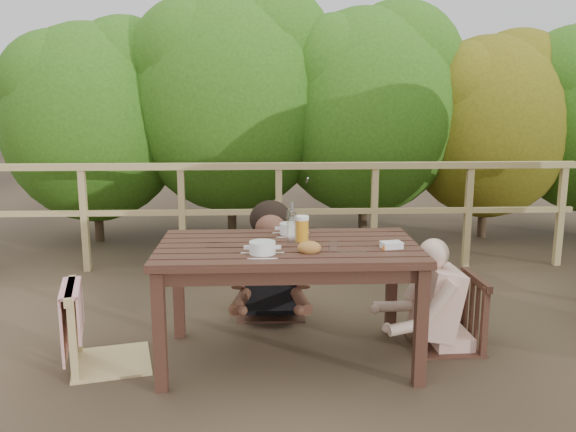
{
  "coord_description": "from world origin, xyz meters",
  "views": [
    {
      "loc": [
        -0.16,
        -3.47,
        1.61
      ],
      "look_at": [
        0.0,
        0.05,
        0.9
      ],
      "focal_mm": 37.2,
      "sensor_mm": 36.0,
      "label": 1
    }
  ],
  "objects_px": {
    "diner_right": "(453,258)",
    "beer_glass": "(302,230)",
    "table": "(288,304)",
    "butter_tub": "(392,246)",
    "soup_near": "(262,249)",
    "soup_far": "(291,230)",
    "chair_left": "(107,288)",
    "woman": "(271,225)",
    "bread_roll": "(309,248)",
    "bottle": "(292,224)",
    "chair_right": "(447,281)",
    "chair_far": "(271,248)",
    "tumbler": "(334,248)"
  },
  "relations": [
    {
      "from": "diner_right",
      "to": "beer_glass",
      "type": "bearing_deg",
      "value": 92.65
    },
    {
      "from": "chair_far",
      "to": "soup_near",
      "type": "relative_size",
      "value": 3.95
    },
    {
      "from": "soup_near",
      "to": "woman",
      "type": "bearing_deg",
      "value": 86.58
    },
    {
      "from": "chair_right",
      "to": "butter_tub",
      "type": "distance_m",
      "value": 0.6
    },
    {
      "from": "chair_far",
      "to": "diner_right",
      "type": "relative_size",
      "value": 0.84
    },
    {
      "from": "woman",
      "to": "beer_glass",
      "type": "height_order",
      "value": "woman"
    },
    {
      "from": "chair_far",
      "to": "tumbler",
      "type": "bearing_deg",
      "value": -69.88
    },
    {
      "from": "table",
      "to": "butter_tub",
      "type": "bearing_deg",
      "value": -11.2
    },
    {
      "from": "soup_near",
      "to": "soup_far",
      "type": "relative_size",
      "value": 1.0
    },
    {
      "from": "woman",
      "to": "diner_right",
      "type": "distance_m",
      "value": 1.35
    },
    {
      "from": "chair_right",
      "to": "soup_near",
      "type": "height_order",
      "value": "chair_right"
    },
    {
      "from": "diner_right",
      "to": "bread_roll",
      "type": "bearing_deg",
      "value": 108.12
    },
    {
      "from": "beer_glass",
      "to": "soup_far",
      "type": "bearing_deg",
      "value": 105.21
    },
    {
      "from": "soup_near",
      "to": "bottle",
      "type": "height_order",
      "value": "bottle"
    },
    {
      "from": "woman",
      "to": "butter_tub",
      "type": "relative_size",
      "value": 11.04
    },
    {
      "from": "chair_right",
      "to": "soup_far",
      "type": "relative_size",
      "value": 3.5
    },
    {
      "from": "soup_near",
      "to": "beer_glass",
      "type": "bearing_deg",
      "value": 50.0
    },
    {
      "from": "chair_left",
      "to": "bottle",
      "type": "distance_m",
      "value": 1.17
    },
    {
      "from": "chair_right",
      "to": "soup_near",
      "type": "distance_m",
      "value": 1.29
    },
    {
      "from": "woman",
      "to": "soup_near",
      "type": "xyz_separation_m",
      "value": [
        -0.06,
        -1.06,
        0.09
      ]
    },
    {
      "from": "chair_far",
      "to": "bottle",
      "type": "height_order",
      "value": "chair_far"
    },
    {
      "from": "diner_right",
      "to": "soup_far",
      "type": "height_order",
      "value": "diner_right"
    },
    {
      "from": "table",
      "to": "chair_far",
      "type": "height_order",
      "value": "chair_far"
    },
    {
      "from": "woman",
      "to": "butter_tub",
      "type": "xyz_separation_m",
      "value": [
        0.69,
        -0.97,
        0.08
      ]
    },
    {
      "from": "chair_left",
      "to": "beer_glass",
      "type": "bearing_deg",
      "value": -99.21
    },
    {
      "from": "chair_far",
      "to": "tumbler",
      "type": "distance_m",
      "value": 1.09
    },
    {
      "from": "table",
      "to": "butter_tub",
      "type": "height_order",
      "value": "butter_tub"
    },
    {
      "from": "chair_left",
      "to": "bread_roll",
      "type": "relative_size",
      "value": 7.09
    },
    {
      "from": "bread_roll",
      "to": "beer_glass",
      "type": "distance_m",
      "value": 0.27
    },
    {
      "from": "woman",
      "to": "tumbler",
      "type": "xyz_separation_m",
      "value": [
        0.34,
        -1.02,
        0.08
      ]
    },
    {
      "from": "chair_far",
      "to": "butter_tub",
      "type": "bearing_deg",
      "value": -52.59
    },
    {
      "from": "diner_right",
      "to": "bottle",
      "type": "height_order",
      "value": "diner_right"
    },
    {
      "from": "chair_left",
      "to": "soup_near",
      "type": "bearing_deg",
      "value": -115.5
    },
    {
      "from": "diner_right",
      "to": "soup_far",
      "type": "relative_size",
      "value": 4.7
    },
    {
      "from": "diner_right",
      "to": "butter_tub",
      "type": "height_order",
      "value": "diner_right"
    },
    {
      "from": "diner_right",
      "to": "bread_roll",
      "type": "relative_size",
      "value": 8.73
    },
    {
      "from": "chair_left",
      "to": "soup_near",
      "type": "height_order",
      "value": "chair_left"
    },
    {
      "from": "bottle",
      "to": "diner_right",
      "type": "bearing_deg",
      "value": 6.45
    },
    {
      "from": "woman",
      "to": "tumbler",
      "type": "distance_m",
      "value": 1.08
    },
    {
      "from": "bread_roll",
      "to": "beer_glass",
      "type": "relative_size",
      "value": 0.8
    },
    {
      "from": "soup_near",
      "to": "soup_far",
      "type": "height_order",
      "value": "same"
    },
    {
      "from": "beer_glass",
      "to": "bottle",
      "type": "height_order",
      "value": "bottle"
    },
    {
      "from": "chair_far",
      "to": "soup_near",
      "type": "height_order",
      "value": "chair_far"
    },
    {
      "from": "chair_far",
      "to": "soup_far",
      "type": "bearing_deg",
      "value": -76.12
    },
    {
      "from": "soup_far",
      "to": "bread_roll",
      "type": "distance_m",
      "value": 0.47
    },
    {
      "from": "soup_far",
      "to": "tumbler",
      "type": "xyz_separation_m",
      "value": [
        0.22,
        -0.45,
        -0.01
      ]
    },
    {
      "from": "table",
      "to": "bread_roll",
      "type": "distance_m",
      "value": 0.46
    },
    {
      "from": "chair_right",
      "to": "woman",
      "type": "relative_size",
      "value": 0.66
    },
    {
      "from": "chair_far",
      "to": "bread_roll",
      "type": "xyz_separation_m",
      "value": [
        0.2,
        -1.02,
        0.26
      ]
    },
    {
      "from": "chair_right",
      "to": "diner_right",
      "type": "xyz_separation_m",
      "value": [
        0.03,
        0.0,
        0.15
      ]
    }
  ]
}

